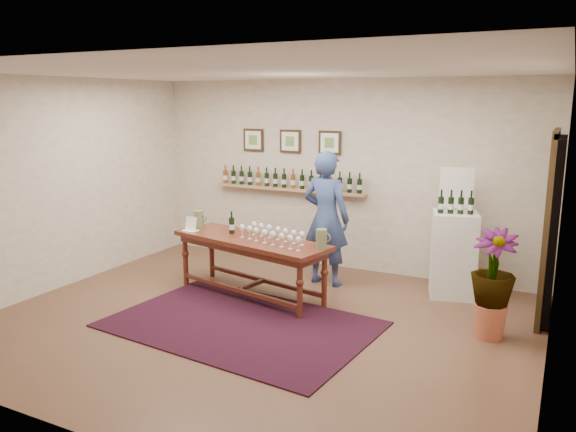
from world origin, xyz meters
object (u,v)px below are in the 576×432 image
at_px(person, 326,218).
at_px(potted_plant, 492,284).
at_px(display_pedestal, 453,254).
at_px(tasting_table, 251,247).

bearing_deg(person, potted_plant, 163.93).
relative_size(display_pedestal, potted_plant, 1.07).
relative_size(potted_plant, person, 0.56).
bearing_deg(potted_plant, person, 158.66).
bearing_deg(potted_plant, tasting_table, 179.92).
xyz_separation_m(tasting_table, person, (0.67, 0.89, 0.27)).
distance_m(potted_plant, person, 2.47).
bearing_deg(tasting_table, person, 64.86).
bearing_deg(tasting_table, potted_plant, 11.92).
relative_size(tasting_table, display_pedestal, 2.06).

